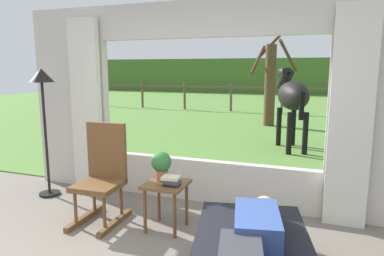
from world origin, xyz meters
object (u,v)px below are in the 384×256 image
object	(u,v)px
rocking_chair	(103,174)
potted_plant	(161,164)
book_stack	(172,181)
pasture_tree	(270,82)
floor_lamp_left	(43,94)
horse	(292,96)
reclining_person	(252,238)
side_table	(166,191)

from	to	relation	value
rocking_chair	potted_plant	world-z (taller)	rocking_chair
book_stack	pasture_tree	distance (m)	7.45
floor_lamp_left	pasture_tree	world-z (taller)	pasture_tree
potted_plant	horse	size ratio (longest dim) A/B	0.18
reclining_person	horse	xyz separation A→B (m)	(-0.16, 5.27, 0.63)
side_table	book_stack	xyz separation A→B (m)	(0.09, -0.06, 0.15)
rocking_chair	floor_lamp_left	bearing A→B (deg)	157.95
rocking_chair	side_table	size ratio (longest dim) A/B	2.15
floor_lamp_left	reclining_person	bearing A→B (deg)	-23.12
rocking_chair	horse	size ratio (longest dim) A/B	0.62
pasture_tree	book_stack	bearing A→B (deg)	-89.91
potted_plant	pasture_tree	bearing A→B (deg)	88.76
rocking_chair	floor_lamp_left	size ratio (longest dim) A/B	0.65
floor_lamp_left	pasture_tree	distance (m)	7.25
potted_plant	book_stack	distance (m)	0.24
potted_plant	pasture_tree	world-z (taller)	pasture_tree
potted_plant	floor_lamp_left	world-z (taller)	floor_lamp_left
rocking_chair	potted_plant	size ratio (longest dim) A/B	3.50
side_table	pasture_tree	xyz separation A→B (m)	(0.08, 7.36, 0.91)
side_table	horse	bearing A→B (deg)	77.94
rocking_chair	book_stack	distance (m)	0.87
rocking_chair	side_table	xyz separation A→B (m)	(0.78, 0.03, -0.12)
potted_plant	side_table	bearing A→B (deg)	-36.87
reclining_person	floor_lamp_left	bearing A→B (deg)	144.56
potted_plant	horse	distance (m)	4.45
reclining_person	book_stack	bearing A→B (deg)	127.33
rocking_chair	potted_plant	distance (m)	0.72
side_table	floor_lamp_left	distance (m)	2.21
potted_plant	book_stack	world-z (taller)	potted_plant
rocking_chair	side_table	world-z (taller)	rocking_chair
side_table	horse	xyz separation A→B (m)	(0.93, 4.37, 0.73)
side_table	rocking_chair	bearing A→B (deg)	-177.88
side_table	horse	size ratio (longest dim) A/B	0.29
reclining_person	horse	bearing A→B (deg)	79.41
reclining_person	horse	world-z (taller)	horse
horse	rocking_chair	bearing A→B (deg)	-131.61
reclining_person	side_table	world-z (taller)	reclining_person
book_stack	horse	size ratio (longest dim) A/B	0.11
book_stack	pasture_tree	bearing A→B (deg)	90.09
floor_lamp_left	potted_plant	bearing A→B (deg)	-10.03
reclining_person	potted_plant	xyz separation A→B (m)	(-1.17, 0.97, 0.18)
book_stack	floor_lamp_left	xyz separation A→B (m)	(-2.04, 0.45, 0.82)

